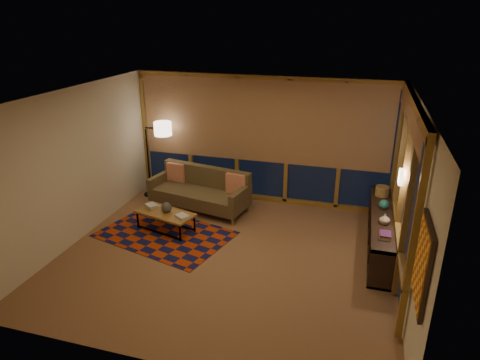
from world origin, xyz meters
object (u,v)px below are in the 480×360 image
(bookshelf, at_px, (381,231))
(floor_lamp, at_px, (148,159))
(coffee_table, at_px, (166,221))
(sofa, at_px, (199,190))

(bookshelf, bearing_deg, floor_lamp, 168.40)
(coffee_table, height_order, bookshelf, bookshelf)
(coffee_table, bearing_deg, sofa, 91.12)
(sofa, height_order, floor_lamp, floor_lamp)
(coffee_table, xyz_separation_m, bookshelf, (3.88, 0.44, 0.14))
(sofa, bearing_deg, floor_lamp, 174.41)
(sofa, xyz_separation_m, floor_lamp, (-1.34, 0.39, 0.44))
(sofa, relative_size, bookshelf, 0.78)
(floor_lamp, bearing_deg, sofa, -20.61)
(sofa, distance_m, coffee_table, 1.12)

